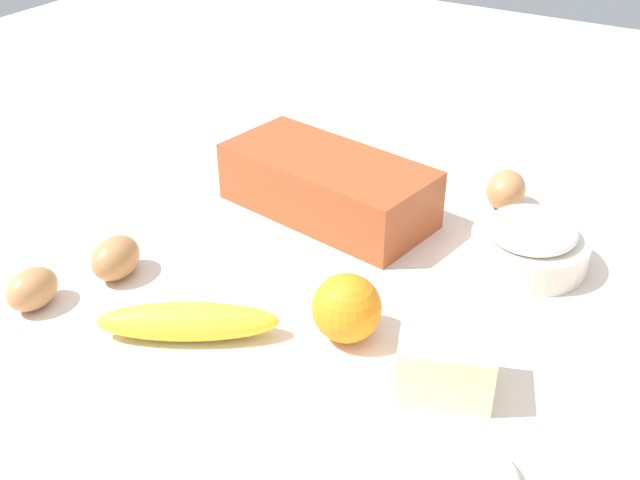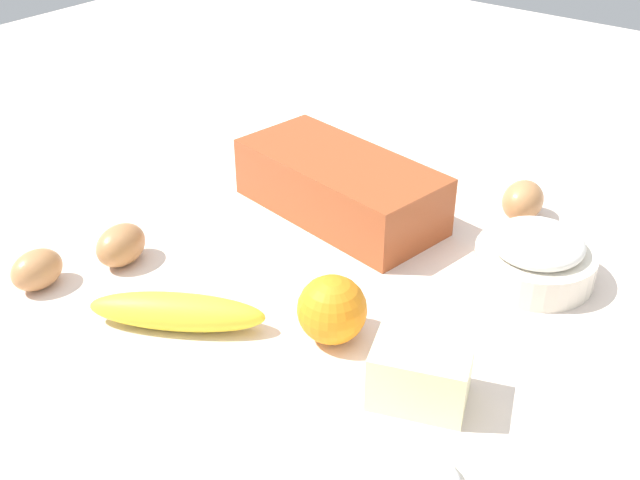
{
  "view_description": "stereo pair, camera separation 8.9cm",
  "coord_description": "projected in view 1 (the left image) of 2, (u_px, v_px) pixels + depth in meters",
  "views": [
    {
      "loc": [
        0.39,
        -0.65,
        0.51
      ],
      "look_at": [
        0.0,
        0.0,
        0.04
      ],
      "focal_mm": 43.0,
      "sensor_mm": 36.0,
      "label": 1
    },
    {
      "loc": [
        0.46,
        -0.6,
        0.51
      ],
      "look_at": [
        0.0,
        0.0,
        0.04
      ],
      "focal_mm": 43.0,
      "sensor_mm": 36.0,
      "label": 2
    }
  ],
  "objects": [
    {
      "name": "flour_bowl",
      "position": [
        530.0,
        243.0,
        0.9
      ],
      "size": [
        0.14,
        0.14,
        0.07
      ],
      "color": "silver",
      "rests_on": "ground_plane"
    },
    {
      "name": "egg_loose",
      "position": [
        506.0,
        190.0,
        1.03
      ],
      "size": [
        0.06,
        0.07,
        0.05
      ],
      "primitive_type": "ellipsoid",
      "rotation": [
        0.0,
        1.57,
        1.66
      ],
      "color": "#BB7E4C",
      "rests_on": "ground_plane"
    },
    {
      "name": "egg_beside_bowl",
      "position": [
        116.0,
        258.0,
        0.89
      ],
      "size": [
        0.06,
        0.07,
        0.05
      ],
      "primitive_type": "ellipsoid",
      "rotation": [
        0.0,
        1.57,
        4.86
      ],
      "color": "#B57A4A",
      "rests_on": "ground_plane"
    },
    {
      "name": "butter_block",
      "position": [
        445.0,
        365.0,
        0.72
      ],
      "size": [
        0.11,
        0.09,
        0.06
      ],
      "primitive_type": "cube",
      "rotation": [
        0.0,
        0.0,
        0.36
      ],
      "color": "#F4EDB2",
      "rests_on": "ground_plane"
    },
    {
      "name": "banana",
      "position": [
        188.0,
        322.0,
        0.79
      ],
      "size": [
        0.19,
        0.14,
        0.04
      ],
      "primitive_type": "ellipsoid",
      "rotation": [
        0.0,
        0.0,
        3.68
      ],
      "color": "yellow",
      "rests_on": "ground_plane"
    },
    {
      "name": "orange_fruit",
      "position": [
        347.0,
        308.0,
        0.79
      ],
      "size": [
        0.07,
        0.07,
        0.07
      ],
      "primitive_type": "sphere",
      "color": "orange",
      "rests_on": "ground_plane"
    },
    {
      "name": "loaf_pan",
      "position": [
        328.0,
        184.0,
        1.01
      ],
      "size": [
        0.3,
        0.17,
        0.08
      ],
      "rotation": [
        0.0,
        0.0,
        -0.16
      ],
      "color": "#9E4723",
      "rests_on": "ground_plane"
    },
    {
      "name": "ground_plane",
      "position": [
        320.0,
        275.0,
        0.92
      ],
      "size": [
        2.4,
        2.4,
        0.02
      ],
      "primitive_type": "cube",
      "color": "beige"
    },
    {
      "name": "egg_near_butter",
      "position": [
        32.0,
        289.0,
        0.84
      ],
      "size": [
        0.05,
        0.06,
        0.05
      ],
      "primitive_type": "ellipsoid",
      "rotation": [
        0.0,
        1.57,
        1.59
      ],
      "color": "#B97E4C",
      "rests_on": "ground_plane"
    }
  ]
}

